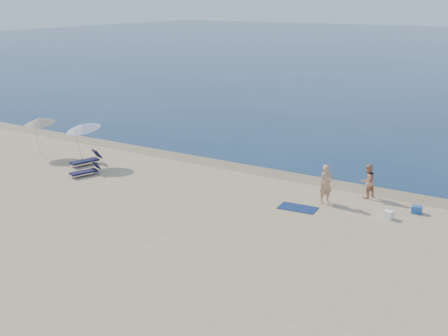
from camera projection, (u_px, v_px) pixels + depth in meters
The scene contains 10 objects.
wet_sand_strip at pixel (281, 174), 29.40m from camera, with size 240.00×1.60×0.00m, color #847254.
person_left at pixel (326, 184), 25.07m from camera, with size 0.65×0.43×1.78m, color tan.
person_right at pixel (368, 181), 25.78m from camera, with size 0.78×0.61×1.60m, color tan.
beach_towel at pixel (298, 208), 24.69m from camera, with size 1.67×0.93×0.03m, color #0F1F4B.
white_bag at pixel (388, 215), 23.52m from camera, with size 0.39×0.33×0.33m, color white.
blue_cooler at pixel (417, 210), 24.10m from camera, with size 0.45×0.32×0.32m, color #1F53AC.
umbrella_near at pixel (83, 127), 30.64m from camera, with size 2.46×2.47×2.50m.
umbrella_far at pixel (39, 121), 32.37m from camera, with size 1.76×1.78×2.36m.
lounger_left at pixel (87, 160), 30.99m from camera, with size 1.09×1.84×0.77m.
lounger_right at pixel (86, 171), 29.14m from camera, with size 1.05×1.66×0.70m.
Camera 1 is at (12.11, -6.04, 8.94)m, focal length 45.00 mm.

